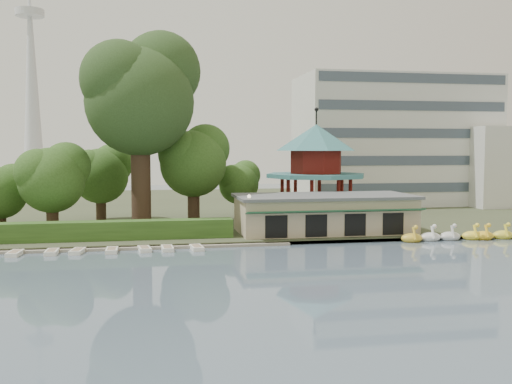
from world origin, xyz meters
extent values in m
plane|color=slate|center=(0.00, 0.00, 0.00)|extent=(220.00, 220.00, 0.00)
cube|color=#424930|center=(0.00, 52.00, 0.20)|extent=(220.00, 70.00, 0.40)
cube|color=gray|center=(0.00, 17.30, 0.15)|extent=(220.00, 0.60, 0.30)
cube|color=gray|center=(-12.00, 17.20, 0.12)|extent=(34.00, 1.60, 0.24)
cube|color=tan|center=(10.00, 22.00, 2.20)|extent=(18.00, 8.00, 3.60)
cube|color=#595B5E|center=(10.00, 22.00, 4.15)|extent=(18.60, 8.60, 0.30)
cube|color=#194C2D|center=(10.00, 17.70, 3.00)|extent=(18.00, 1.59, 0.45)
cylinder|color=tan|center=(12.00, 32.00, 1.00)|extent=(10.40, 10.40, 1.20)
cylinder|color=#387779|center=(12.00, 32.00, 5.85)|extent=(12.40, 12.40, 0.50)
cylinder|color=maroon|center=(12.00, 32.00, 7.50)|extent=(6.40, 6.40, 2.80)
cone|color=#387779|center=(12.00, 32.00, 10.50)|extent=(10.00, 10.00, 3.20)
cylinder|color=black|center=(12.00, 32.00, 13.00)|extent=(0.16, 0.16, 1.80)
cube|color=silver|center=(30.00, 50.00, 10.40)|extent=(30.00, 14.00, 20.00)
cube|color=silver|center=(46.00, 44.00, 6.40)|extent=(14.00, 10.00, 12.00)
cone|color=silver|center=(-42.00, 140.00, 30.00)|extent=(6.00, 6.00, 60.00)
cylinder|color=silver|center=(-42.00, 140.00, 48.00)|extent=(8.00, 8.00, 2.00)
cube|color=#365D21|center=(-15.00, 20.50, 1.30)|extent=(30.00, 2.00, 1.80)
cylinder|color=black|center=(1.50, 19.00, 2.40)|extent=(0.12, 0.12, 4.00)
sphere|color=beige|center=(1.50, 19.00, 4.50)|extent=(0.36, 0.36, 0.36)
cylinder|color=#3A281C|center=(-9.00, 28.00, 5.97)|extent=(2.12, 2.12, 11.15)
sphere|color=#2C461E|center=(-9.00, 28.00, 14.22)|extent=(11.76, 11.76, 11.76)
sphere|color=#2C461E|center=(-6.65, 29.76, 17.79)|extent=(8.82, 8.82, 8.82)
sphere|color=#2C461E|center=(-11.06, 26.82, 16.45)|extent=(8.23, 8.23, 8.23)
cylinder|color=#3A281C|center=(-18.00, 26.00, 2.61)|extent=(1.22, 1.22, 4.43)
sphere|color=#365D21|center=(-18.00, 26.00, 5.89)|extent=(6.75, 6.75, 6.75)
sphere|color=#365D21|center=(-16.65, 27.01, 7.31)|extent=(5.06, 5.06, 5.06)
sphere|color=#365D21|center=(-19.18, 25.32, 6.78)|extent=(4.73, 4.73, 4.73)
cylinder|color=#3A281C|center=(-24.00, 30.00, 2.00)|extent=(1.02, 1.02, 3.20)
sphere|color=#365D21|center=(-24.00, 30.00, 4.37)|extent=(5.65, 5.65, 5.65)
sphere|color=#365D21|center=(-22.87, 30.85, 5.40)|extent=(4.23, 4.23, 4.23)
cylinder|color=#3A281C|center=(-3.00, 32.00, 3.21)|extent=(1.41, 1.41, 5.62)
sphere|color=#365D21|center=(-3.00, 32.00, 7.36)|extent=(7.83, 7.83, 7.83)
sphere|color=#365D21|center=(-1.43, 33.17, 9.16)|extent=(5.87, 5.87, 5.87)
sphere|color=#365D21|center=(-4.37, 31.22, 8.49)|extent=(5.48, 5.48, 5.48)
cylinder|color=#3A281C|center=(3.00, 36.00, 2.12)|extent=(0.92, 0.92, 3.44)
sphere|color=#365D21|center=(3.00, 36.00, 4.66)|extent=(5.11, 5.11, 5.11)
sphere|color=#365D21|center=(4.02, 36.77, 5.76)|extent=(3.83, 3.83, 3.83)
sphere|color=#365D21|center=(2.11, 35.49, 5.35)|extent=(3.58, 3.58, 3.58)
cylinder|color=#3A281C|center=(-14.00, 36.00, 2.59)|extent=(1.21, 1.21, 4.38)
sphere|color=#365D21|center=(-14.00, 36.00, 5.83)|extent=(6.71, 6.71, 6.71)
sphere|color=#365D21|center=(-12.66, 37.01, 7.23)|extent=(5.03, 5.03, 5.03)
sphere|color=#365D21|center=(-15.17, 35.33, 6.70)|extent=(4.70, 4.70, 4.70)
ellipsoid|color=yellow|center=(17.28, 16.42, 0.35)|extent=(2.16, 1.44, 0.99)
cylinder|color=yellow|center=(17.28, 15.87, 0.90)|extent=(0.26, 0.79, 1.29)
sphere|color=yellow|center=(17.28, 15.57, 1.55)|extent=(0.44, 0.44, 0.44)
ellipsoid|color=white|center=(19.39, 16.75, 0.35)|extent=(2.16, 1.44, 0.99)
cylinder|color=white|center=(19.39, 16.20, 0.90)|extent=(0.26, 0.79, 1.29)
sphere|color=white|center=(19.39, 15.90, 1.55)|extent=(0.44, 0.44, 0.44)
ellipsoid|color=silver|center=(21.53, 16.77, 0.35)|extent=(2.16, 1.44, 0.99)
cylinder|color=silver|center=(21.53, 16.22, 0.90)|extent=(0.26, 0.79, 1.29)
sphere|color=silver|center=(21.53, 15.92, 1.55)|extent=(0.44, 0.44, 0.44)
ellipsoid|color=yellow|center=(23.96, 16.74, 0.35)|extent=(2.16, 1.44, 0.99)
cylinder|color=yellow|center=(23.96, 16.19, 0.90)|extent=(0.26, 0.79, 1.29)
sphere|color=yellow|center=(23.96, 15.89, 1.55)|extent=(0.44, 0.44, 0.44)
ellipsoid|color=yellow|center=(25.10, 16.56, 0.35)|extent=(2.16, 1.44, 0.99)
cylinder|color=yellow|center=(25.10, 16.01, 0.90)|extent=(0.26, 0.79, 1.29)
sphere|color=yellow|center=(25.10, 15.71, 1.55)|extent=(0.44, 0.44, 0.44)
ellipsoid|color=yellow|center=(27.30, 16.63, 0.35)|extent=(2.16, 1.44, 0.99)
cylinder|color=yellow|center=(27.30, 16.08, 0.90)|extent=(0.26, 0.79, 1.29)
sphere|color=yellow|center=(27.30, 15.78, 1.55)|extent=(0.44, 0.44, 0.44)
cube|color=white|center=(-19.43, 15.74, 0.18)|extent=(1.15, 2.36, 0.36)
cube|color=white|center=(-16.42, 15.83, 0.18)|extent=(1.02, 2.31, 0.36)
cube|color=white|center=(-14.28, 15.86, 0.18)|extent=(1.29, 2.41, 0.36)
cube|color=white|center=(-11.35, 15.76, 0.18)|extent=(1.01, 2.31, 0.36)
cube|color=white|center=(-8.52, 15.97, 0.18)|extent=(1.32, 2.42, 0.36)
cube|color=white|center=(-6.49, 15.88, 0.18)|extent=(1.14, 2.36, 0.36)
cube|color=white|center=(-3.87, 15.79, 0.18)|extent=(1.24, 2.39, 0.36)
camera|label=1|loc=(-7.61, -35.45, 9.13)|focal=40.00mm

